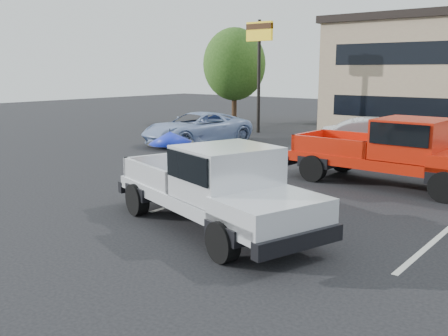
{
  "coord_description": "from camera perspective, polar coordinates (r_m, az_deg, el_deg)",
  "views": [
    {
      "loc": [
        5.72,
        -8.44,
        3.4
      ],
      "look_at": [
        -0.97,
        -0.17,
        1.3
      ],
      "focal_mm": 40.0,
      "sensor_mm": 36.0,
      "label": 1
    }
  ],
  "objects": [
    {
      "name": "stripe_right",
      "position": [
        11.32,
        23.34,
        -7.25
      ],
      "size": [
        0.12,
        5.0,
        0.01
      ],
      "primitive_type": "cube",
      "color": "silver",
      "rests_on": "ground"
    },
    {
      "name": "silver_pickup",
      "position": [
        10.46,
        -0.47,
        -1.8
      ],
      "size": [
        6.01,
        3.5,
        2.06
      ],
      "rotation": [
        0.0,
        0.0,
        -0.29
      ],
      "color": "black",
      "rests_on": "ground"
    },
    {
      "name": "ground",
      "position": [
        10.75,
        4.6,
        -7.31
      ],
      "size": [
        90.0,
        90.0,
        0.0
      ],
      "primitive_type": "plane",
      "color": "black",
      "rests_on": "ground"
    },
    {
      "name": "silver_sedan",
      "position": [
        20.46,
        17.54,
        3.25
      ],
      "size": [
        4.9,
        3.42,
        1.53
      ],
      "primitive_type": "imported",
      "rotation": [
        0.0,
        0.0,
        2.0
      ],
      "color": "#A0A2A7",
      "rests_on": "ground"
    },
    {
      "name": "stripe_left",
      "position": [
        14.03,
        -0.9,
        -2.85
      ],
      "size": [
        0.12,
        5.0,
        0.01
      ],
      "primitive_type": "cube",
      "color": "silver",
      "rests_on": "ground"
    },
    {
      "name": "blue_suv",
      "position": [
        23.2,
        -3.13,
        4.55
      ],
      "size": [
        3.43,
        5.65,
        1.47
      ],
      "primitive_type": "imported",
      "rotation": [
        0.0,
        0.0,
        -0.2
      ],
      "color": "#8EA6D4",
      "rests_on": "ground"
    },
    {
      "name": "motel_sign",
      "position": [
        27.43,
        4.05,
        13.76
      ],
      "size": [
        1.6,
        0.22,
        6.0
      ],
      "color": "black",
      "rests_on": "ground"
    },
    {
      "name": "red_pickup",
      "position": [
        15.41,
        19.92,
        1.95
      ],
      "size": [
        6.2,
        2.38,
        2.03
      ],
      "rotation": [
        0.0,
        0.0,
        -0.02
      ],
      "color": "black",
      "rests_on": "ground"
    },
    {
      "name": "tree_left",
      "position": [
        32.19,
        1.19,
        11.76
      ],
      "size": [
        3.96,
        3.96,
        6.02
      ],
      "color": "#332114",
      "rests_on": "ground"
    }
  ]
}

